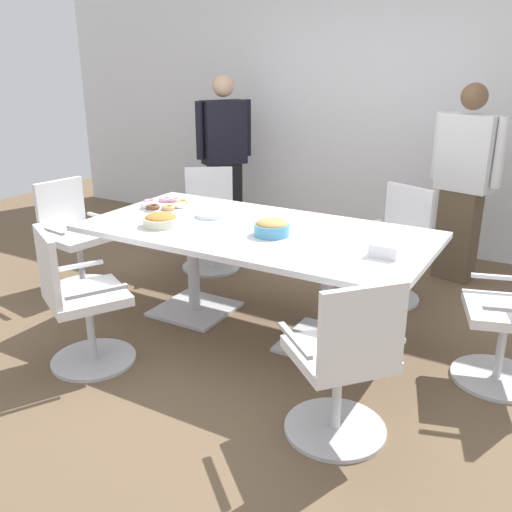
# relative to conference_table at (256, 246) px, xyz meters

# --- Properties ---
(ground_plane) EXTENTS (10.00, 10.00, 0.01)m
(ground_plane) POSITION_rel_conference_table_xyz_m (0.00, 0.00, -0.63)
(ground_plane) COLOR brown
(back_wall) EXTENTS (8.00, 0.10, 2.80)m
(back_wall) POSITION_rel_conference_table_xyz_m (0.00, 2.40, 0.77)
(back_wall) COLOR white
(back_wall) RESTS_ON ground
(conference_table) EXTENTS (2.40, 1.20, 0.75)m
(conference_table) POSITION_rel_conference_table_xyz_m (0.00, 0.00, 0.00)
(conference_table) COLOR silver
(conference_table) RESTS_ON ground
(office_chair_0) EXTENTS (0.70, 0.70, 0.91)m
(office_chair_0) POSITION_rel_conference_table_xyz_m (0.69, 1.01, -0.22)
(office_chair_0) COLOR silver
(office_chair_0) RESTS_ON ground
(office_chair_1) EXTENTS (0.75, 0.75, 0.91)m
(office_chair_1) POSITION_rel_conference_table_xyz_m (-1.00, 0.89, -0.22)
(office_chair_1) COLOR silver
(office_chair_1) RESTS_ON ground
(office_chair_2) EXTENTS (0.62, 0.62, 0.91)m
(office_chair_2) POSITION_rel_conference_table_xyz_m (-1.69, -0.10, -0.22)
(office_chair_2) COLOR silver
(office_chair_2) RESTS_ON ground
(office_chair_3) EXTENTS (0.73, 0.73, 0.91)m
(office_chair_3) POSITION_rel_conference_table_xyz_m (-0.69, -1.01, -0.22)
(office_chair_3) COLOR silver
(office_chair_3) RESTS_ON ground
(office_chair_4) EXTENTS (0.76, 0.76, 0.91)m
(office_chair_4) POSITION_rel_conference_table_xyz_m (1.01, -0.88, -0.22)
(office_chair_4) COLOR silver
(office_chair_4) RESTS_ON ground
(person_standing_0) EXTENTS (0.43, 0.55, 1.70)m
(person_standing_0) POSITION_rel_conference_table_xyz_m (-1.37, 1.72, 0.26)
(person_standing_0) COLOR black
(person_standing_0) RESTS_ON ground
(person_standing_1) EXTENTS (0.61, 0.32, 1.68)m
(person_standing_1) POSITION_rel_conference_table_xyz_m (1.04, 1.72, 0.25)
(person_standing_1) COLOR brown
(person_standing_1) RESTS_ON ground
(snack_bowl_pretzels) EXTENTS (0.25, 0.25, 0.09)m
(snack_bowl_pretzels) POSITION_rel_conference_table_xyz_m (-0.61, -0.27, 0.17)
(snack_bowl_pretzels) COLOR beige
(snack_bowl_pretzels) RESTS_ON conference_table
(snack_bowl_cookies) EXTENTS (0.24, 0.24, 0.11)m
(snack_bowl_cookies) POSITION_rel_conference_table_xyz_m (0.16, -0.07, 0.18)
(snack_bowl_cookies) COLOR #4C9EC6
(snack_bowl_cookies) RESTS_ON conference_table
(donut_platter) EXTENTS (0.38, 0.38, 0.04)m
(donut_platter) POSITION_rel_conference_table_xyz_m (-0.92, 0.16, 0.15)
(donut_platter) COLOR white
(donut_platter) RESTS_ON conference_table
(plate_stack) EXTENTS (0.23, 0.23, 0.03)m
(plate_stack) POSITION_rel_conference_table_xyz_m (-0.44, 0.10, 0.14)
(plate_stack) COLOR white
(plate_stack) RESTS_ON conference_table
(napkin_pile) EXTENTS (0.17, 0.17, 0.08)m
(napkin_pile) POSITION_rel_conference_table_xyz_m (0.95, -0.08, 0.17)
(napkin_pile) COLOR white
(napkin_pile) RESTS_ON conference_table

